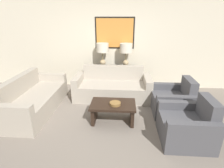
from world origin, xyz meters
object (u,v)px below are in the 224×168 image
at_px(armchair_near_camera, 187,126).
at_px(table_lamp_left, 103,50).
at_px(table_lamp_right, 126,50).
at_px(couch_by_side, 33,99).
at_px(console_table, 114,77).
at_px(decorative_bowl, 115,104).
at_px(couch_by_back_wall, 113,88).
at_px(armchair_near_back_wall, 173,101).
at_px(coffee_table, 113,109).

bearing_deg(armchair_near_camera, table_lamp_left, 127.27).
distance_m(table_lamp_right, armchair_near_camera, 2.83).
bearing_deg(table_lamp_left, couch_by_side, -133.96).
height_order(console_table, table_lamp_left, table_lamp_left).
xyz_separation_m(couch_by_side, armchair_near_camera, (3.35, -0.85, -0.00)).
bearing_deg(couch_by_side, console_table, 40.06).
xyz_separation_m(couch_by_side, decorative_bowl, (2.00, -0.40, 0.17)).
relative_size(console_table, decorative_bowl, 5.38).
height_order(table_lamp_right, armchair_near_camera, table_lamp_right).
height_order(couch_by_back_wall, armchair_near_back_wall, same).
bearing_deg(couch_by_back_wall, table_lamp_right, 62.46).
relative_size(table_lamp_left, couch_by_back_wall, 0.34).
height_order(couch_by_back_wall, armchair_near_camera, same).
distance_m(table_lamp_left, decorative_bowl, 2.17).
xyz_separation_m(table_lamp_right, couch_by_back_wall, (-0.35, -0.67, -0.93)).
xyz_separation_m(console_table, coffee_table, (0.09, -1.91, -0.06)).
relative_size(couch_by_back_wall, couch_by_side, 1.00).
relative_size(armchair_near_back_wall, armchair_near_camera, 1.00).
bearing_deg(couch_by_back_wall, armchair_near_back_wall, -26.28).
distance_m(table_lamp_right, armchair_near_back_wall, 2.04).
bearing_deg(armchair_near_back_wall, coffee_table, -160.14).
distance_m(couch_by_side, armchair_near_back_wall, 3.35).
relative_size(table_lamp_right, armchair_near_camera, 0.79).
bearing_deg(armchair_near_back_wall, console_table, 136.55).
height_order(table_lamp_left, decorative_bowl, table_lamp_left).
bearing_deg(console_table, table_lamp_left, 180.00).
bearing_deg(decorative_bowl, coffee_table, 130.48).
xyz_separation_m(console_table, table_lamp_left, (-0.35, 0.00, 0.86)).
xyz_separation_m(console_table, table_lamp_right, (0.35, 0.00, 0.86)).
height_order(console_table, armchair_near_back_wall, armchair_near_back_wall).
relative_size(coffee_table, decorative_bowl, 4.12).
xyz_separation_m(coffee_table, decorative_bowl, (0.05, -0.06, 0.16)).
relative_size(table_lamp_left, armchair_near_back_wall, 0.79).
distance_m(console_table, coffee_table, 1.91).
relative_size(console_table, coffee_table, 1.30).
distance_m(table_lamp_left, table_lamp_right, 0.70).
height_order(console_table, decorative_bowl, console_table).
distance_m(coffee_table, armchair_near_camera, 1.48).
bearing_deg(couch_by_side, decorative_bowl, -11.43).
distance_m(decorative_bowl, armchair_near_camera, 1.43).
xyz_separation_m(table_lamp_left, decorative_bowl, (0.49, -1.97, -0.76)).
height_order(console_table, couch_by_side, couch_by_side).
distance_m(console_table, decorative_bowl, 1.98).
bearing_deg(table_lamp_left, decorative_bowl, -75.98).
xyz_separation_m(armchair_near_back_wall, armchair_near_camera, (0.00, -1.01, 0.00)).
bearing_deg(console_table, armchair_near_camera, -58.39).
relative_size(table_lamp_right, decorative_bowl, 3.03).
distance_m(table_lamp_left, couch_by_side, 2.36).
distance_m(couch_by_back_wall, coffee_table, 1.24).
height_order(table_lamp_left, armchair_near_back_wall, table_lamp_left).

